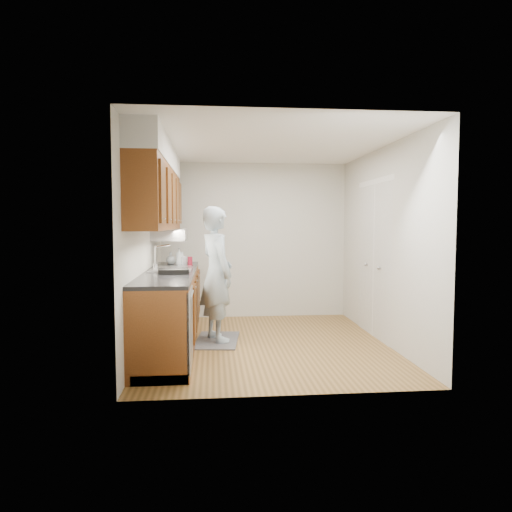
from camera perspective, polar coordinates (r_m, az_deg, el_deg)
The scene contains 15 objects.
floor at distance 5.89m, azimuth 1.34°, elevation -10.93°, with size 3.50×3.50×0.00m, color olive.
ceiling at distance 5.77m, azimuth 1.39°, elevation 13.81°, with size 3.50×3.50×0.00m, color white.
wall_left at distance 5.71m, azimuth -13.75°, elevation 1.21°, with size 0.02×3.50×2.50m, color beige.
wall_right at distance 6.06m, azimuth 15.61°, elevation 1.33°, with size 0.02×3.50×2.50m, color beige.
wall_back at distance 7.43m, azimuth -0.23°, elevation 1.95°, with size 3.00×0.02×2.50m, color beige.
counter at distance 5.76m, azimuth -10.65°, elevation -6.34°, with size 0.64×2.80×1.30m.
upper_cabinets at distance 5.75m, azimuth -12.12°, elevation 8.23°, with size 0.47×2.80×1.21m.
closet_door at distance 6.35m, azimuth 14.50°, elevation -0.57°, with size 0.02×1.22×2.05m, color white.
floor_mat at distance 6.05m, azimuth -4.90°, elevation -10.45°, with size 0.53×0.91×0.02m, color slate.
person at distance 5.88m, azimuth -4.96°, elevation -1.10°, with size 0.69×0.46×1.96m, color #9BAFBC.
soap_bottle_a at distance 6.45m, azimuth -9.60°, elevation -0.07°, with size 0.10×0.10×0.25m, color #B5BFC5.
soap_bottle_b at distance 6.46m, azimuth -9.19°, elevation -0.32°, with size 0.09×0.09×0.19m, color #B5BFC5.
soap_bottle_c at distance 6.66m, azimuth -10.62°, elevation -0.27°, with size 0.14×0.14×0.18m, color #B5BFC5.
soda_can at distance 6.43m, azimuth -8.25°, elevation -0.63°, with size 0.07×0.07×0.12m, color #A71C34.
dish_rack at distance 5.42m, azimuth -10.29°, elevation -1.88°, with size 0.35×0.29×0.05m, color black.
Camera 1 is at (-0.67, -5.65, 1.52)m, focal length 32.00 mm.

